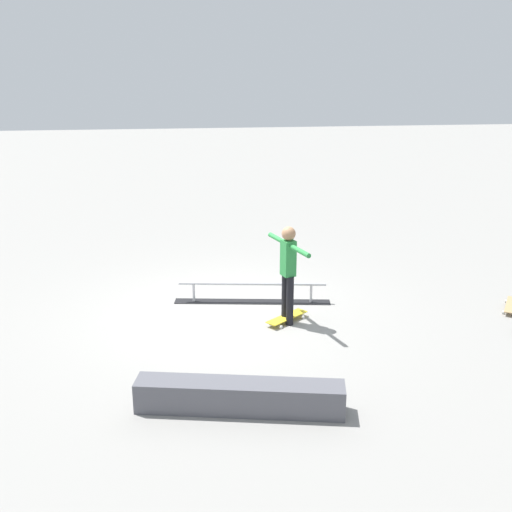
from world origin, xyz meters
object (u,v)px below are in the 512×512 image
object	(u,v)px
skater_main	(288,268)
skateboard_main	(287,317)
grind_rail	(252,294)
skate_ledge	(240,396)
loose_skateboard_natural	(512,305)

from	to	relation	value
skater_main	skateboard_main	size ratio (longest dim) A/B	2.13
skater_main	skateboard_main	distance (m)	0.86
grind_rail	skateboard_main	world-z (taller)	grind_rail
grind_rail	skateboard_main	xyz separation A→B (m)	(-0.45, 0.91, -0.08)
grind_rail	skate_ledge	world-z (taller)	skate_ledge
grind_rail	skate_ledge	bearing A→B (deg)	89.11
grind_rail	skate_ledge	size ratio (longest dim) A/B	1.09
skater_main	loose_skateboard_natural	size ratio (longest dim) A/B	2.05
loose_skateboard_natural	skateboard_main	bearing A→B (deg)	123.37
grind_rail	skate_ledge	distance (m)	3.51
grind_rail	loose_skateboard_natural	distance (m)	4.42
skateboard_main	loose_skateboard_natural	world-z (taller)	same
grind_rail	skateboard_main	bearing A→B (deg)	124.89
skate_ledge	skater_main	world-z (taller)	skater_main
skater_main	skateboard_main	world-z (taller)	skater_main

